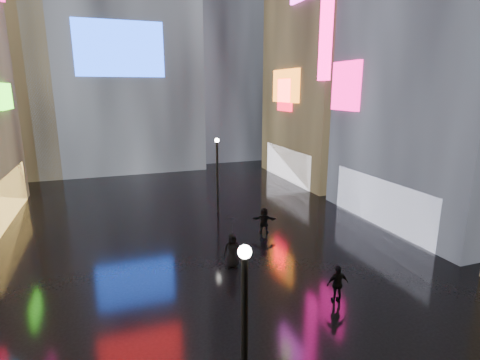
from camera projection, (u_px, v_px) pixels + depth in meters
name	position (u px, v px, depth m)	size (l,w,h in m)	color
ground	(196.00, 230.00, 22.83)	(140.00, 140.00, 0.00)	black
building_right_far	(340.00, 26.00, 33.84)	(10.28, 12.00, 28.00)	black
tower_flank_right	(217.00, 16.00, 45.53)	(12.00, 12.00, 34.00)	black
lamp_near	(244.00, 339.00, 8.39)	(0.30, 0.30, 5.20)	black
lamp_far	(217.00, 171.00, 25.49)	(0.30, 0.30, 5.20)	black
pedestrian_3	(338.00, 284.00, 15.02)	(0.91, 0.38, 1.56)	black
pedestrian_4	(232.00, 250.00, 17.96)	(0.83, 0.54, 1.69)	black
pedestrian_5	(264.00, 220.00, 22.24)	(1.45, 0.46, 1.56)	black
umbrella_2	(232.00, 226.00, 17.66)	(0.89, 0.91, 0.81)	black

